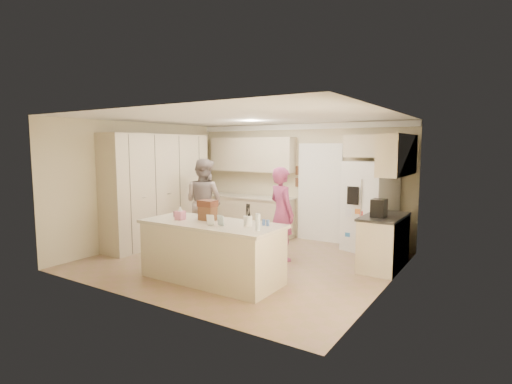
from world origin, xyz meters
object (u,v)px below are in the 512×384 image
Objects in this scene: tissue_box at (180,215)px; teen_boy at (204,202)px; utensil_crock at (248,221)px; dollhouse_body at (208,213)px; teen_girl at (282,214)px; island_base at (212,253)px; coffee_maker at (379,208)px; refrigerator at (369,207)px.

teen_boy is at bearing 119.70° from tissue_box.
utensil_crock is 1.21m from tissue_box.
dollhouse_body is 1.61m from teen_girl.
teen_girl is (0.91, 1.72, -0.13)m from tissue_box.
teen_girl is at bearing 100.65° from utensil_crock.
teen_girl reaches higher than tissue_box.
island_base is at bearing 10.30° from tissue_box.
coffee_maker reaches higher than dollhouse_body.
coffee_maker is at bearing 37.57° from tissue_box.
teen_girl is at bearing 71.55° from dollhouse_body.
coffee_maker is at bearing 52.88° from utensil_crock.
island_base is at bearing 131.89° from teen_boy.
teen_boy reaches higher than teen_girl.
teen_boy is (-1.04, 1.82, -0.08)m from tissue_box.
coffee_maker is 2.84m from dollhouse_body.
teen_girl is (0.51, 1.52, -0.17)m from dollhouse_body.
teen_boy reaches higher than refrigerator.
teen_boy reaches higher than dollhouse_body.
teen_boy is at bearing 132.71° from island_base.
refrigerator reaches higher than tissue_box.
tissue_box is (-0.55, -0.10, 0.56)m from island_base.
teen_boy is (-1.59, 1.72, 0.48)m from island_base.
island_base is 0.62m from dollhouse_body.
refrigerator is at bearing 56.26° from tissue_box.
teen_boy is at bearing 24.73° from teen_girl.
dollhouse_body reaches higher than utensil_crock.
utensil_crock is 0.58× the size of dollhouse_body.
tissue_box is 2.10m from teen_boy.
utensil_crock is at bearing -86.63° from refrigerator.
dollhouse_body is (-0.15, 0.10, 0.60)m from island_base.
teen_girl is at bearing -170.47° from coffee_maker.
tissue_box is at bearing -172.87° from utensil_crock.
dollhouse_body is at bearing 146.31° from island_base.
island_base is at bearing -33.69° from dollhouse_body.
refrigerator is 3.13m from utensil_crock.
coffee_maker is at bearing -46.34° from refrigerator.
coffee_maker is at bearing 39.29° from dollhouse_body.
dollhouse_body is (0.40, 0.20, 0.04)m from tissue_box.
coffee_maker is 2.87m from island_base.
teen_boy is at bearing 131.59° from dollhouse_body.
dollhouse_body is at bearing 176.42° from utensil_crock.
dollhouse_body is at bearing 26.57° from tissue_box.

